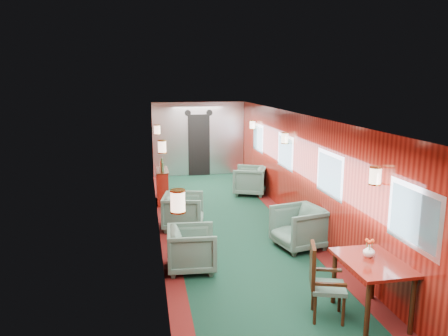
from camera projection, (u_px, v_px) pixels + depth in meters
name	position (u px, v px, depth m)	size (l,w,h in m)	color
room	(236.00, 157.00, 8.44)	(12.00, 12.10, 2.40)	#0D3020
bulkhead	(199.00, 139.00, 14.23)	(2.98, 0.17, 2.39)	silver
windows_right	(304.00, 161.00, 8.98)	(0.02, 8.60, 0.80)	silver
wall_sconces	(231.00, 145.00, 8.96)	(2.97, 7.97, 0.25)	#FFE8C6
dining_table	(372.00, 270.00, 5.68)	(0.76, 1.08, 0.80)	maroon
side_chair	(321.00, 279.00, 5.71)	(0.56, 0.58, 1.02)	#1A3D35
credenza	(162.00, 186.00, 11.15)	(0.30, 0.96, 1.14)	maroon
flower_vase	(369.00, 251.00, 5.77)	(0.16, 0.16, 0.16)	white
armchair_left_near	(192.00, 249.00, 7.20)	(0.78, 0.80, 0.73)	#1A3D35
armchair_left_far	(183.00, 211.00, 9.20)	(0.80, 0.83, 0.75)	#1A3D35
armchair_right_near	(299.00, 227.00, 8.15)	(0.84, 0.86, 0.79)	#1A3D35
armchair_right_far	(250.00, 181.00, 11.94)	(0.83, 0.85, 0.77)	#1A3D35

